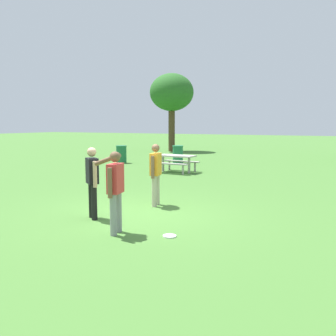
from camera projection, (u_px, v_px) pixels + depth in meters
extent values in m
plane|color=#447530|center=(137.00, 214.00, 9.01)|extent=(120.00, 120.00, 0.00)
cylinder|color=#B7AD93|center=(157.00, 190.00, 10.04)|extent=(0.13, 0.13, 0.82)
cylinder|color=#B7AD93|center=(154.00, 191.00, 9.79)|extent=(0.13, 0.13, 0.82)
cube|color=orange|center=(156.00, 164.00, 9.83)|extent=(0.29, 0.42, 0.58)
sphere|color=brown|center=(156.00, 148.00, 9.78)|extent=(0.21, 0.21, 0.21)
cylinder|color=brown|center=(159.00, 165.00, 10.09)|extent=(0.09, 0.09, 0.58)
cylinder|color=brown|center=(153.00, 167.00, 9.59)|extent=(0.09, 0.09, 0.58)
cylinder|color=gray|center=(113.00, 215.00, 7.28)|extent=(0.13, 0.13, 0.82)
cylinder|color=gray|center=(119.00, 212.00, 7.53)|extent=(0.13, 0.13, 0.82)
cube|color=#D83838|center=(115.00, 178.00, 7.32)|extent=(0.29, 0.42, 0.58)
sphere|color=brown|center=(115.00, 157.00, 7.27)|extent=(0.21, 0.21, 0.21)
cylinder|color=brown|center=(110.00, 183.00, 7.08)|extent=(0.09, 0.09, 0.58)
cylinder|color=brown|center=(108.00, 159.00, 7.60)|extent=(0.58, 0.20, 0.28)
cylinder|color=black|center=(92.00, 200.00, 8.69)|extent=(0.13, 0.13, 0.82)
cylinder|color=black|center=(94.00, 202.00, 8.45)|extent=(0.13, 0.13, 0.82)
cube|color=black|center=(92.00, 171.00, 8.49)|extent=(0.43, 0.41, 0.58)
sphere|color=tan|center=(92.00, 152.00, 8.44)|extent=(0.21, 0.21, 0.21)
cylinder|color=tan|center=(90.00, 172.00, 8.73)|extent=(0.09, 0.09, 0.58)
cylinder|color=tan|center=(95.00, 174.00, 8.26)|extent=(0.09, 0.09, 0.58)
cylinder|color=white|center=(170.00, 236.00, 7.25)|extent=(0.27, 0.27, 0.03)
cube|color=#B2ADA3|center=(176.00, 156.00, 16.57)|extent=(1.74, 0.85, 0.06)
cube|color=#A49F96|center=(169.00, 164.00, 16.10)|extent=(1.71, 0.36, 0.05)
cube|color=#A49F96|center=(182.00, 161.00, 17.10)|extent=(1.71, 0.36, 0.05)
cylinder|color=#A49F96|center=(163.00, 164.00, 16.94)|extent=(0.11, 0.11, 0.71)
cylinder|color=#A49F96|center=(156.00, 168.00, 16.46)|extent=(0.09, 0.09, 0.41)
cylinder|color=#A49F96|center=(169.00, 166.00, 17.46)|extent=(0.09, 0.09, 0.41)
cylinder|color=#A49F96|center=(189.00, 165.00, 16.28)|extent=(0.11, 0.11, 0.71)
cylinder|color=#A49F96|center=(183.00, 170.00, 15.80)|extent=(0.09, 0.09, 0.41)
cylinder|color=#A49F96|center=(195.00, 167.00, 16.80)|extent=(0.09, 0.09, 0.41)
cylinder|color=#1E663D|center=(121.00, 155.00, 20.45)|extent=(0.56, 0.56, 0.90)
cylinder|color=#287A4B|center=(121.00, 146.00, 20.40)|extent=(0.59, 0.59, 0.06)
cylinder|color=#237047|center=(178.00, 155.00, 20.46)|extent=(0.56, 0.56, 0.90)
cylinder|color=#2E8657|center=(178.00, 146.00, 20.40)|extent=(0.59, 0.59, 0.06)
cylinder|color=#4C3823|center=(172.00, 128.00, 28.79)|extent=(0.49, 0.49, 3.58)
ellipsoid|color=#286023|center=(172.00, 92.00, 28.46)|extent=(3.34, 3.34, 2.84)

